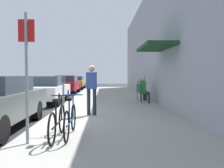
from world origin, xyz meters
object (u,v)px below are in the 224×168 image
at_px(parked_car_3, 76,82).
at_px(bicycle_1, 70,120).
at_px(street_sign, 27,68).
at_px(bicycle_0, 58,122).
at_px(seated_patron_0, 145,89).
at_px(pedestrian_standing, 92,86).
at_px(cafe_chair_0, 144,92).
at_px(parked_car_2, 67,84).
at_px(parked_car_1, 47,89).
at_px(cafe_chair_1, 141,91).
at_px(parking_meter, 63,92).
at_px(seated_patron_1, 142,87).

bearing_deg(parked_car_3, bicycle_1, -83.33).
xyz_separation_m(street_sign, bicycle_0, (0.53, 0.34, -1.16)).
relative_size(parked_car_3, seated_patron_0, 3.41).
bearing_deg(seated_patron_0, parked_car_3, 110.61).
height_order(seated_patron_0, pedestrian_standing, pedestrian_standing).
bearing_deg(bicycle_0, pedestrian_standing, 78.82).
height_order(parked_car_3, bicycle_1, parked_car_3).
bearing_deg(cafe_chair_0, pedestrian_standing, -124.59).
bearing_deg(seated_patron_0, parked_car_2, 123.87).
xyz_separation_m(parked_car_1, pedestrian_standing, (2.60, -4.51, 0.39)).
relative_size(bicycle_0, cafe_chair_1, 1.97).
height_order(parking_meter, seated_patron_1, parking_meter).
xyz_separation_m(bicycle_0, cafe_chair_1, (2.93, 7.27, 0.14)).
distance_m(parked_car_2, seated_patron_1, 8.21).
bearing_deg(bicycle_1, pedestrian_standing, 83.04).
xyz_separation_m(street_sign, cafe_chair_0, (3.46, 6.65, -1.02)).
relative_size(parked_car_2, cafe_chair_1, 5.06).
bearing_deg(pedestrian_standing, cafe_chair_0, 55.41).
xyz_separation_m(bicycle_0, cafe_chair_0, (2.93, 6.31, 0.14)).
distance_m(bicycle_0, bicycle_1, 0.32).
xyz_separation_m(bicycle_0, bicycle_1, (0.24, 0.21, 0.00)).
xyz_separation_m(seated_patron_0, pedestrian_standing, (-2.42, -3.41, 0.30)).
bearing_deg(cafe_chair_0, bicycle_1, -113.74).
bearing_deg(parked_car_2, bicycle_1, -80.49).
distance_m(parked_car_2, parked_car_3, 5.87).
distance_m(parked_car_2, street_sign, 14.22).
bearing_deg(bicycle_0, cafe_chair_1, 68.02).
bearing_deg(bicycle_0, cafe_chair_0, 65.11).
xyz_separation_m(bicycle_1, seated_patron_0, (2.74, 6.09, 0.34)).
height_order(parked_car_3, cafe_chair_0, parked_car_3).
relative_size(parked_car_2, street_sign, 1.69).
distance_m(bicycle_1, seated_patron_0, 6.69).
bearing_deg(parked_car_2, pedestrian_standing, -76.55).
bearing_deg(seated_patron_0, cafe_chair_0, 168.90).
bearing_deg(cafe_chair_1, parked_car_1, 178.43).
relative_size(parking_meter, cafe_chair_1, 1.52).
xyz_separation_m(bicycle_0, seated_patron_0, (2.99, 6.30, 0.34)).
bearing_deg(street_sign, cafe_chair_0, 62.51).
bearing_deg(pedestrian_standing, street_sign, -108.83).
height_order(parked_car_1, bicycle_0, parked_car_1).
xyz_separation_m(cafe_chair_0, seated_patron_1, (0.06, 0.97, 0.19)).
distance_m(bicycle_0, cafe_chair_0, 6.96).
xyz_separation_m(parked_car_1, cafe_chair_0, (4.96, -1.09, -0.11)).
relative_size(bicycle_1, pedestrian_standing, 1.01).
bearing_deg(parking_meter, street_sign, -90.75).
distance_m(seated_patron_1, pedestrian_standing, 5.02).
distance_m(bicycle_1, cafe_chair_0, 6.67).
bearing_deg(parking_meter, parked_car_2, 98.55).
distance_m(bicycle_0, seated_patron_1, 7.88).
relative_size(seated_patron_0, cafe_chair_1, 1.48).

